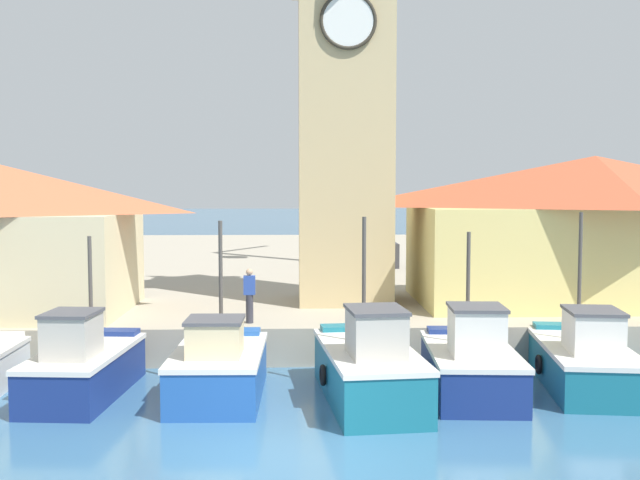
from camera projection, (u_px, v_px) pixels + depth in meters
name	position (u px, v px, depth m)	size (l,w,h in m)	color
ground_plane	(286.00, 458.00, 14.24)	(300.00, 300.00, 0.00)	#386689
quay_wharf	(292.00, 269.00, 41.23)	(120.00, 40.00, 1.12)	#A89E89
fishing_boat_left_inner	(83.00, 366.00, 18.38)	(2.22, 4.51, 3.92)	navy
fishing_boat_mid_left	(219.00, 367.00, 18.32)	(2.29, 4.24, 4.31)	#2356A8
fishing_boat_center	(369.00, 368.00, 17.95)	(2.53, 5.21, 4.42)	#196B7F
fishing_boat_mid_right	(471.00, 363.00, 18.56)	(2.36, 4.55, 4.01)	navy
fishing_boat_right_inner	(584.00, 360.00, 19.18)	(2.69, 5.17, 4.49)	#196B7F
clock_tower	(345.00, 94.00, 25.78)	(3.66, 3.66, 15.27)	tan
warehouse_right	(594.00, 228.00, 25.96)	(12.61, 6.29, 5.09)	#E5D17A
port_crane_far	(378.00, 147.00, 37.04)	(2.57, 8.20, 16.35)	#353539
dock_worker_near_tower	(249.00, 295.00, 22.08)	(0.34, 0.22, 1.62)	#33333D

